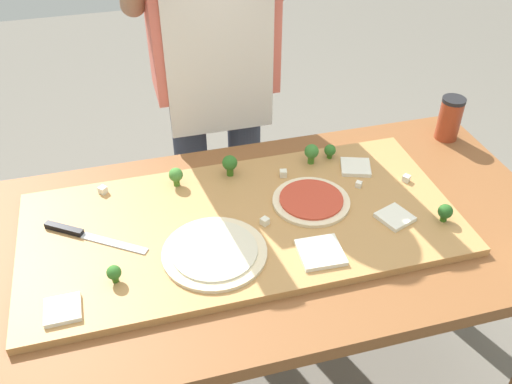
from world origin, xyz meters
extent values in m
cube|color=brown|center=(-0.74, 0.35, 0.37)|extent=(0.07, 0.07, 0.74)
cube|color=brown|center=(0.74, 0.35, 0.37)|extent=(0.07, 0.07, 0.74)
cube|color=brown|center=(0.00, 0.00, 0.76)|extent=(1.60, 0.82, 0.04)
cube|color=#B27F47|center=(-0.05, 0.02, 0.79)|extent=(1.15, 0.54, 0.02)
cube|color=#B7BABF|center=(-0.39, 0.02, 0.80)|extent=(0.16, 0.12, 0.00)
cube|color=black|center=(-0.51, 0.10, 0.81)|extent=(0.10, 0.08, 0.02)
cylinder|color=beige|center=(0.15, 0.04, 0.81)|extent=(0.22, 0.22, 0.01)
cylinder|color=#BC3D28|center=(0.15, 0.04, 0.81)|extent=(0.18, 0.18, 0.01)
cylinder|color=beige|center=(-0.15, -0.09, 0.81)|extent=(0.26, 0.26, 0.01)
cylinder|color=beige|center=(-0.15, -0.09, 0.81)|extent=(0.22, 0.22, 0.01)
cube|color=silver|center=(-0.52, -0.18, 0.81)|extent=(0.08, 0.08, 0.01)
cube|color=silver|center=(0.34, -0.08, 0.81)|extent=(0.10, 0.10, 0.01)
cube|color=silver|center=(0.33, 0.16, 0.81)|extent=(0.11, 0.11, 0.01)
cube|color=silver|center=(0.10, -0.15, 0.81)|extent=(0.11, 0.11, 0.01)
cylinder|color=#487A23|center=(-0.20, 0.22, 0.81)|extent=(0.02, 0.02, 0.02)
sphere|color=#427F33|center=(-0.20, 0.22, 0.84)|extent=(0.04, 0.04, 0.04)
cylinder|color=#366618|center=(-0.40, -0.11, 0.81)|extent=(0.02, 0.02, 0.02)
sphere|color=#2D6623|center=(-0.40, -0.11, 0.83)|extent=(0.03, 0.03, 0.03)
cylinder|color=#2C5915|center=(0.46, -0.12, 0.81)|extent=(0.02, 0.02, 0.02)
sphere|color=#23561E|center=(0.46, -0.12, 0.83)|extent=(0.04, 0.04, 0.04)
cylinder|color=#366618|center=(-0.04, 0.23, 0.82)|extent=(0.02, 0.02, 0.03)
sphere|color=#2D6623|center=(-0.04, 0.23, 0.84)|extent=(0.04, 0.04, 0.04)
cylinder|color=#3F7220|center=(0.21, 0.23, 0.81)|extent=(0.02, 0.02, 0.03)
sphere|color=#38752D|center=(0.21, 0.23, 0.84)|extent=(0.04, 0.04, 0.04)
cylinder|color=#366618|center=(0.28, 0.24, 0.81)|extent=(0.02, 0.02, 0.02)
sphere|color=#2D6623|center=(0.28, 0.24, 0.83)|extent=(0.04, 0.04, 0.04)
cube|color=silver|center=(0.45, 0.07, 0.81)|extent=(0.03, 0.03, 0.02)
cube|color=silver|center=(-0.41, 0.24, 0.81)|extent=(0.03, 0.03, 0.02)
cube|color=silver|center=(0.00, -0.01, 0.81)|extent=(0.03, 0.03, 0.02)
cube|color=silver|center=(0.11, 0.18, 0.81)|extent=(0.02, 0.02, 0.02)
cube|color=white|center=(0.31, 0.08, 0.81)|extent=(0.02, 0.02, 0.02)
cylinder|color=#99381E|center=(0.71, 0.28, 0.85)|extent=(0.07, 0.07, 0.13)
cylinder|color=black|center=(0.71, 0.28, 0.92)|extent=(0.07, 0.07, 0.01)
cylinder|color=#333847|center=(-0.10, 0.61, 0.45)|extent=(0.12, 0.12, 0.90)
cylinder|color=#333847|center=(0.10, 0.61, 0.45)|extent=(0.12, 0.12, 0.90)
cube|color=#DB6B5B|center=(0.00, 0.61, 1.18)|extent=(0.40, 0.20, 0.55)
cube|color=silver|center=(0.00, 0.50, 1.09)|extent=(0.34, 0.01, 0.60)
camera|label=1|loc=(-0.31, -1.08, 1.77)|focal=39.10mm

